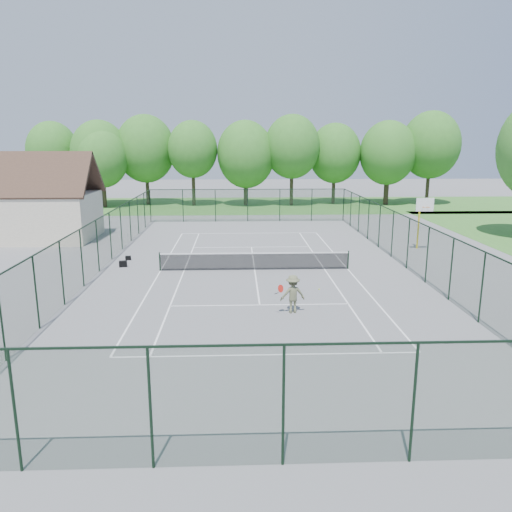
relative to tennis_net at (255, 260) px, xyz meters
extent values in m
plane|color=slate|center=(0.00, 0.00, -0.58)|extent=(140.00, 140.00, 0.00)
cube|color=#438131|center=(0.00, 30.00, -0.57)|extent=(80.00, 16.00, 0.01)
cube|color=white|center=(0.00, 11.88, -0.57)|extent=(10.97, 0.08, 0.01)
cube|color=white|center=(0.00, -11.88, -0.57)|extent=(10.97, 0.08, 0.01)
cube|color=white|center=(0.00, 6.40, -0.57)|extent=(8.23, 0.08, 0.01)
cube|color=white|center=(0.00, -6.40, -0.57)|extent=(8.23, 0.08, 0.01)
cube|color=white|center=(5.49, 0.00, -0.57)|extent=(0.08, 23.77, 0.01)
cube|color=white|center=(-5.49, 0.00, -0.57)|extent=(0.08, 23.77, 0.01)
cube|color=white|center=(4.12, 0.00, -0.57)|extent=(0.08, 23.77, 0.01)
cube|color=white|center=(-4.12, 0.00, -0.57)|extent=(0.08, 23.77, 0.01)
cube|color=white|center=(0.00, 0.00, -0.57)|extent=(0.08, 12.80, 0.01)
cylinder|color=black|center=(-5.50, 0.00, -0.03)|extent=(0.08, 0.08, 1.10)
cylinder|color=black|center=(5.50, 0.00, -0.03)|extent=(0.08, 0.08, 1.10)
cube|color=black|center=(0.00, 0.00, -0.08)|extent=(11.00, 0.02, 0.96)
cube|color=white|center=(0.00, 0.00, 0.42)|extent=(11.00, 0.05, 0.07)
cube|color=#1A3D21|center=(0.00, 18.00, 0.92)|extent=(18.00, 0.02, 3.00)
cube|color=#1A3D21|center=(0.00, -18.00, 0.92)|extent=(18.00, 0.02, 3.00)
cube|color=#1A3D21|center=(9.00, 0.00, 0.92)|extent=(0.02, 36.00, 3.00)
cube|color=#1A3D21|center=(-9.00, 0.00, 0.92)|extent=(0.02, 36.00, 3.00)
cube|color=black|center=(0.00, 18.00, 2.42)|extent=(18.00, 0.05, 0.05)
cube|color=black|center=(0.00, -18.00, 2.42)|extent=(18.00, 0.05, 0.05)
cube|color=black|center=(9.00, 0.00, 2.42)|extent=(0.05, 36.00, 0.05)
cube|color=black|center=(-9.00, 0.00, 2.42)|extent=(0.05, 36.00, 0.05)
cube|color=beige|center=(-16.00, 10.00, 1.17)|extent=(8.00, 6.00, 3.50)
cube|color=#4B3427|center=(-16.00, 11.50, 4.42)|extent=(8.60, 3.27, 3.27)
cube|color=#4B3427|center=(-16.00, 8.50, 4.42)|extent=(8.60, 3.27, 3.27)
cylinder|color=#3C2F21|center=(-16.50, 30.00, 1.52)|extent=(0.40, 0.40, 4.20)
ellipsoid|color=#3E882D|center=(-16.50, 30.00, 5.42)|extent=(6.40, 6.40, 7.40)
cylinder|color=#3C2F21|center=(0.00, 30.00, 1.52)|extent=(0.40, 0.40, 4.20)
ellipsoid|color=#3E882D|center=(0.00, 30.00, 5.42)|extent=(6.40, 6.40, 7.40)
cylinder|color=#3C2F21|center=(16.50, 30.00, 1.52)|extent=(0.40, 0.40, 4.20)
ellipsoid|color=#3E882D|center=(16.50, 30.00, 5.42)|extent=(6.40, 6.40, 7.40)
cylinder|color=gold|center=(11.61, 5.53, 1.17)|extent=(0.12, 0.12, 3.50)
cube|color=gold|center=(11.61, 5.08, 2.77)|extent=(0.08, 0.90, 0.08)
cube|color=white|center=(11.61, 4.63, 2.62)|extent=(1.20, 0.05, 0.90)
torus|color=orange|center=(11.61, 4.40, 2.47)|extent=(0.48, 0.48, 0.02)
cube|color=black|center=(-7.86, 1.04, -0.39)|extent=(0.49, 0.34, 0.36)
cube|color=black|center=(-7.93, 2.79, -0.44)|extent=(0.37, 0.25, 0.27)
imported|color=#626646|center=(1.39, -7.46, 0.27)|extent=(1.18, 0.79, 1.69)
sphere|color=#B8E733|center=(2.62, -7.06, 0.35)|extent=(0.07, 0.07, 0.07)
camera|label=1|loc=(-1.02, -28.22, 6.81)|focal=35.00mm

